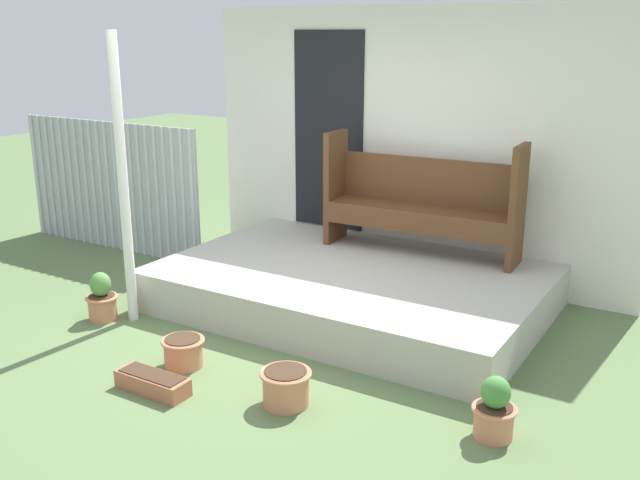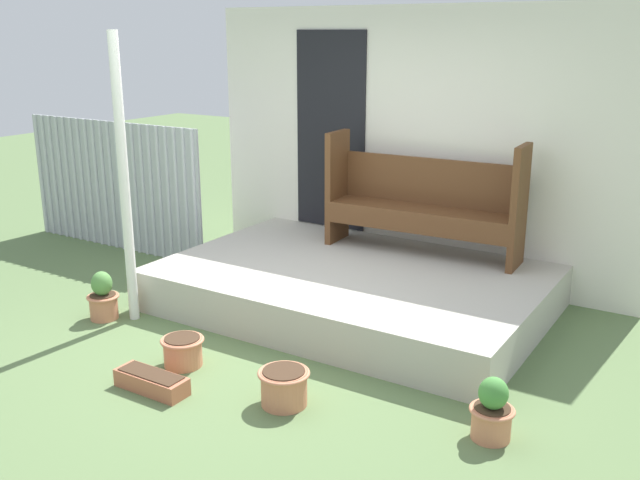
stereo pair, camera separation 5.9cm
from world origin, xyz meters
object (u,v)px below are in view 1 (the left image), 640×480
bench (422,197)px  planter_box_rect (153,383)px  flower_pot_left (102,299)px  flower_pot_right (286,386)px  flower_pot_middle (183,351)px  support_post (123,183)px  flower_pot_far_right (494,411)px

bench → planter_box_rect: bearing=-106.9°
flower_pot_left → flower_pot_right: size_ratio=1.22×
flower_pot_middle → flower_pot_right: bearing=-4.6°
flower_pot_right → flower_pot_left: bearing=169.7°
flower_pot_middle → planter_box_rect: (0.08, -0.40, -0.06)m
support_post → bench: 2.66m
bench → planter_box_rect: (-0.72, -2.82, -0.82)m
support_post → flower_pot_right: support_post is taller
flower_pot_left → flower_pot_right: bearing=-10.3°
flower_pot_left → planter_box_rect: size_ratio=0.78×
flower_pot_middle → planter_box_rect: 0.41m
flower_pot_left → flower_pot_right: flower_pot_left is taller
support_post → bench: (1.76, 1.97, -0.30)m
bench → support_post: bearing=-134.5°
bench → flower_pot_middle: size_ratio=5.76×
flower_pot_left → flower_pot_far_right: (3.42, -0.06, -0.01)m
flower_pot_right → planter_box_rect: flower_pot_right is taller
planter_box_rect → flower_pot_far_right: bearing=16.7°
flower_pot_far_right → planter_box_rect: bearing=-163.3°
bench → flower_pot_left: size_ratio=4.37×
bench → flower_pot_right: size_ratio=5.34×
flower_pot_left → flower_pot_right: 2.17m
support_post → flower_pot_far_right: (3.21, -0.20, -1.01)m
bench → flower_pot_right: bearing=-89.1°
flower_pot_right → flower_pot_far_right: (1.29, 0.32, 0.04)m
bench → flower_pot_right: 2.61m
bench → flower_pot_left: bearing=-135.8°
bench → flower_pot_middle: 2.66m
bench → flower_pot_right: (0.16, -2.50, -0.75)m
flower_pot_middle → flower_pot_far_right: flower_pot_far_right is taller
planter_box_rect → flower_pot_right: bearing=20.4°
support_post → planter_box_rect: support_post is taller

